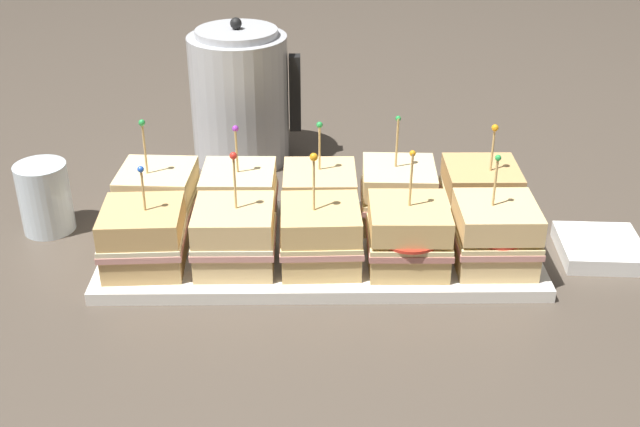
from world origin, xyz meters
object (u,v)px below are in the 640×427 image
at_px(sandwich_back_center, 321,198).
at_px(sandwich_back_right, 398,195).
at_px(sandwich_front_left, 235,236).
at_px(sandwich_front_right, 408,236).
at_px(drinking_glass, 45,198).
at_px(serving_platter, 320,248).
at_px(sandwich_front_far_left, 144,237).
at_px(sandwich_back_left, 239,197).
at_px(napkin_stack, 600,248).
at_px(sandwich_back_far_left, 158,198).
at_px(sandwich_back_far_right, 480,195).
at_px(sandwich_front_far_right, 495,235).
at_px(kettle_steel, 240,97).
at_px(sandwich_front_center, 322,236).

bearing_deg(sandwich_back_center, sandwich_back_right, 1.95).
xyz_separation_m(sandwich_front_left, sandwich_front_right, (0.24, -0.01, 0.00)).
bearing_deg(drinking_glass, serving_platter, -10.45).
xyz_separation_m(sandwich_front_far_left, sandwich_back_left, (0.12, 0.12, 0.00)).
relative_size(sandwich_front_right, napkin_stack, 1.40).
height_order(sandwich_front_right, sandwich_back_far_left, sandwich_back_far_left).
bearing_deg(sandwich_front_right, sandwich_back_center, 134.53).
distance_m(sandwich_back_center, sandwich_back_far_right, 0.24).
bearing_deg(sandwich_front_far_right, sandwich_back_far_right, 88.93).
relative_size(sandwich_front_right, drinking_glass, 1.58).
distance_m(kettle_steel, napkin_stack, 0.66).
bearing_deg(sandwich_front_far_left, kettle_steel, 75.48).
height_order(sandwich_back_center, sandwich_back_right, sandwich_back_right).
height_order(sandwich_front_right, sandwich_front_far_right, sandwich_front_right).
distance_m(serving_platter, sandwich_back_far_right, 0.25).
xyz_separation_m(kettle_steel, napkin_stack, (0.54, -0.35, -0.11)).
bearing_deg(sandwich_back_far_right, sandwich_back_center, -179.27).
relative_size(sandwich_front_far_left, sandwich_back_far_left, 0.87).
bearing_deg(serving_platter, napkin_stack, -1.48).
distance_m(sandwich_back_left, napkin_stack, 0.53).
bearing_deg(drinking_glass, sandwich_back_center, -2.54).
height_order(sandwich_front_far_left, sandwich_front_center, sandwich_front_center).
height_order(sandwich_back_far_right, drinking_glass, sandwich_back_far_right).
height_order(serving_platter, sandwich_back_left, sandwich_back_left).
bearing_deg(sandwich_back_right, drinking_glass, 178.43).
height_order(sandwich_front_center, kettle_steel, kettle_steel).
bearing_deg(sandwich_back_far_right, sandwich_back_right, 179.58).
distance_m(sandwich_back_left, kettle_steel, 0.29).
xyz_separation_m(serving_platter, sandwich_front_left, (-0.12, -0.06, 0.05)).
relative_size(serving_platter, sandwich_back_far_left, 3.56).
xyz_separation_m(serving_platter, kettle_steel, (-0.14, 0.34, 0.11)).
bearing_deg(sandwich_back_center, sandwich_back_far_right, 0.73).
bearing_deg(sandwich_back_right, sandwich_back_far_left, -179.10).
distance_m(sandwich_back_center, napkin_stack, 0.41).
bearing_deg(sandwich_back_far_right, sandwich_front_far_right, -91.07).
bearing_deg(sandwich_back_right, sandwich_front_left, -153.22).
bearing_deg(sandwich_back_left, sandwich_front_left, -88.61).
height_order(sandwich_front_far_left, kettle_steel, kettle_steel).
xyz_separation_m(kettle_steel, drinking_glass, (-0.28, -0.26, -0.06)).
height_order(sandwich_front_left, sandwich_front_far_right, sandwich_front_left).
bearing_deg(kettle_steel, sandwich_back_far_right, -36.43).
height_order(sandwich_back_far_left, sandwich_back_far_right, sandwich_back_far_left).
distance_m(sandwich_front_right, sandwich_back_left, 0.27).
bearing_deg(serving_platter, sandwich_front_right, -27.27).
xyz_separation_m(sandwich_front_far_right, kettle_steel, (-0.38, 0.40, 0.05)).
xyz_separation_m(sandwich_front_right, sandwich_back_left, (-0.24, 0.12, -0.00)).
bearing_deg(napkin_stack, sandwich_back_far_left, 174.08).
distance_m(sandwich_back_right, drinking_glass, 0.53).
bearing_deg(serving_platter, sandwich_back_left, 153.16).
xyz_separation_m(sandwich_front_far_left, sandwich_back_right, (0.36, 0.12, 0.00)).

